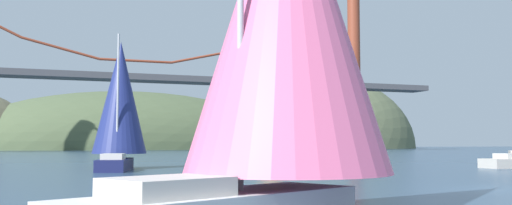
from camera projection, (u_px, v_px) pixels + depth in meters
headland_center at (131, 149)px, 149.36m from camera, size 89.30×44.00×30.44m
headland_right at (318, 148)px, 168.62m from camera, size 61.55×44.00×44.86m
suspension_bridge at (136, 69)px, 111.38m from camera, size 134.03×6.00×37.77m
sailboat_pink_spinnaker at (282, 18)px, 12.98m from camera, size 8.57×6.42×10.04m
sailboat_navy_sail at (120, 102)px, 38.84m from camera, size 4.44×7.58×9.06m
sailboat_orange_sail at (275, 120)px, 62.85m from camera, size 7.45×6.75×9.05m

